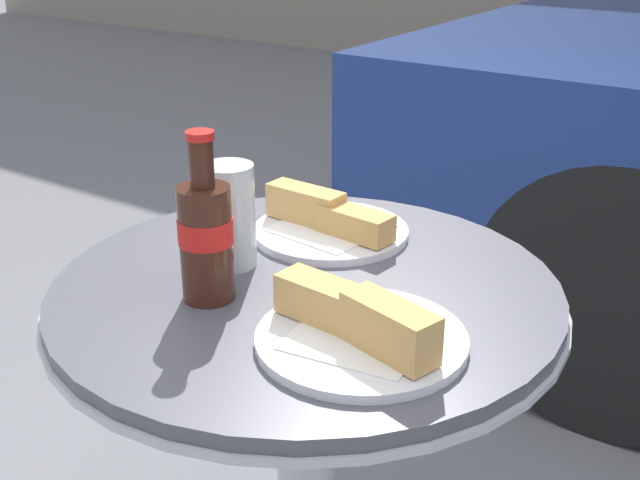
{
  "coord_description": "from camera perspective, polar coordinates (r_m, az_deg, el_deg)",
  "views": [
    {
      "loc": [
        0.56,
        -0.79,
        1.24
      ],
      "look_at": [
        0.0,
        0.03,
        0.82
      ],
      "focal_mm": 45.0,
      "sensor_mm": 36.0,
      "label": 1
    }
  ],
  "objects": [
    {
      "name": "cola_bottle_left",
      "position": [
        1.02,
        -8.12,
        0.33
      ],
      "size": [
        0.07,
        0.07,
        0.22
      ],
      "color": "#3D1E14",
      "rests_on": "bistro_table"
    },
    {
      "name": "lunch_plate_far",
      "position": [
        1.23,
        0.64,
        1.18
      ],
      "size": [
        0.24,
        0.24,
        0.07
      ],
      "color": "white",
      "rests_on": "bistro_table"
    },
    {
      "name": "drinking_glass",
      "position": [
        1.12,
        -6.42,
        1.41
      ],
      "size": [
        0.07,
        0.07,
        0.15
      ],
      "color": "black",
      "rests_on": "bistro_table"
    },
    {
      "name": "lunch_plate_near",
      "position": [
        0.93,
        2.84,
        -6.31
      ],
      "size": [
        0.25,
        0.25,
        0.07
      ],
      "color": "white",
      "rests_on": "bistro_table"
    },
    {
      "name": "bistro_table",
      "position": [
        1.2,
        -0.95,
        -12.45
      ],
      "size": [
        0.7,
        0.7,
        0.77
      ],
      "color": "#B7B7BC",
      "rests_on": "ground_plane"
    }
  ]
}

